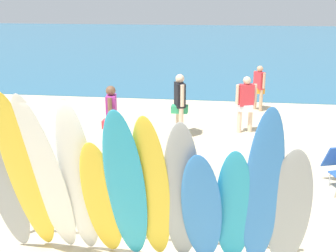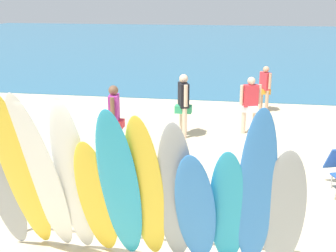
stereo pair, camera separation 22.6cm
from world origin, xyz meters
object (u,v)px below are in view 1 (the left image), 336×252
Objects in this scene: surfboard_white_3 at (79,183)px; surfboard_yellow_6 at (152,193)px; surfboard_rack at (150,217)px; surfboard_yellow_4 at (102,202)px; beachgoer_photographing at (112,115)px; surfboard_blue_8 at (202,212)px; beachgoer_strolling at (27,151)px; surfboard_white_2 at (47,181)px; surfboard_teal_5 at (126,191)px; beachgoer_midbeach at (180,101)px; beachgoer_near_rack at (246,101)px; surfboard_grey_0 at (7,190)px; surfboard_teal_9 at (233,211)px; surfboard_grey_11 at (289,213)px; surfboard_yellow_1 at (27,179)px; beachgoer_by_water at (259,85)px; surfboard_grey_7 at (182,197)px; surfboard_blue_10 at (262,196)px.

surfboard_white_3 is 1.00m from surfboard_yellow_6.
surfboard_rack is 0.95m from surfboard_yellow_4.
surfboard_rack is 2.56× the size of beachgoer_photographing.
surfboard_blue_8 is at bearing -37.52° from surfboard_rack.
surfboard_white_2 is at bearing 8.51° from beachgoer_strolling.
surfboard_teal_5 is 1.28× the size of surfboard_blue_8.
surfboard_white_2 is 0.77m from surfboard_yellow_4.
beachgoer_midbeach is (0.03, 6.03, -0.26)m from surfboard_teal_5.
surfboard_white_2 is 7.21m from beachgoer_near_rack.
surfboard_grey_0 is 4.39m from beachgoer_photographing.
surfboard_yellow_4 is 1.03× the size of surfboard_teal_9.
beachgoer_midbeach is (1.75, 5.92, -0.11)m from surfboard_grey_0.
surfboard_yellow_1 is at bearing -173.85° from surfboard_grey_11.
surfboard_blue_8 is at bearing 136.78° from beachgoer_by_water.
surfboard_teal_9 is (1.75, 0.04, -0.02)m from surfboard_yellow_4.
surfboard_yellow_4 is at bearing 161.94° from surfboard_teal_5.
surfboard_grey_7 reaches higher than beachgoer_strolling.
beachgoer_by_water is at bearing 73.15° from surfboard_white_2.
beachgoer_near_rack is at bearing 88.78° from surfboard_blue_8.
surfboard_rack is at bearing 130.89° from beachgoer_by_water.
surfboard_grey_11 reaches higher than surfboard_yellow_4.
surfboard_blue_10 reaches higher than surfboard_blue_8.
beachgoer_near_rack is (3.51, 6.50, -0.18)m from surfboard_grey_0.
beachgoer_photographing is (-0.35, 4.49, -0.36)m from surfboard_white_2.
surfboard_teal_5 reaches higher than surfboard_grey_11.
beachgoer_midbeach is at bearing 95.33° from surfboard_yellow_6.
surfboard_white_2 is (0.28, 0.00, -0.01)m from surfboard_yellow_1.
surfboard_blue_8 is at bearing -2.31° from surfboard_yellow_1.
surfboard_yellow_4 is at bearing 128.59° from beachgoer_by_water.
beachgoer_near_rack is (2.45, 6.51, -0.37)m from surfboard_white_3.
surfboard_grey_7 is 1.62× the size of beachgoer_by_water.
beachgoer_strolling is at bearing 150.68° from surfboard_rack.
surfboard_grey_7 is (1.38, 0.02, -0.12)m from surfboard_white_3.
surfboard_grey_11 is 1.42× the size of beachgoer_strolling.
surfboard_blue_10 is at bearing -15.67° from surfboard_teal_9.
surfboard_blue_8 reaches higher than surfboard_rack.
surfboard_yellow_6 is at bearing -120.72° from beachgoer_near_rack.
beachgoer_by_water is at bearing 63.33° from surfboard_yellow_1.
surfboard_teal_5 is 4.71m from beachgoer_photographing.
surfboard_grey_0 reaches higher than surfboard_yellow_4.
surfboard_teal_5 is 9.37m from beachgoer_by_water.
surfboard_blue_10 is 6.23m from beachgoer_midbeach.
surfboard_yellow_6 is 5.96m from beachgoer_midbeach.
beachgoer_midbeach is (-2.05, 5.90, -0.04)m from surfboard_grey_11.
surfboard_grey_7 is 1.38m from surfboard_grey_11.
surfboard_blue_8 is 1.23× the size of beachgoer_photographing.
surfboard_teal_9 is 0.70m from surfboard_grey_11.
surfboard_grey_7 is at bearing 166.38° from beachgoer_midbeach.
surfboard_yellow_4 is 1.40× the size of beachgoer_strolling.
surfboard_yellow_4 is 0.88× the size of surfboard_grey_7.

